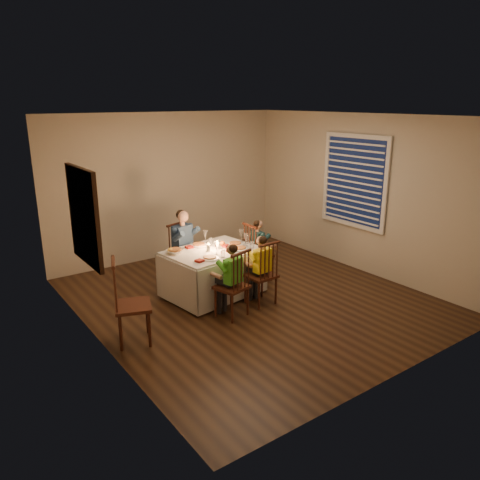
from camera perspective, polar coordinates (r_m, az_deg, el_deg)
ground at (r=6.93m, az=1.32°, el=-7.11°), size 5.00×5.00×0.00m
wall_left at (r=5.50m, az=-17.65°, el=0.06°), size 0.02×5.00×2.60m
wall_right at (r=8.04m, az=14.35°, el=5.48°), size 0.02×5.00×2.60m
wall_back at (r=8.60m, az=-8.77°, el=6.51°), size 4.50×0.02×2.60m
ceiling at (r=6.34m, az=1.48°, el=14.91°), size 5.00×5.00×0.00m
dining_table at (r=6.89m, az=-3.37°, el=-2.83°), size 1.45×1.13×0.67m
chair_adult at (r=7.58m, az=-6.69°, el=-5.07°), size 0.47×0.46×0.95m
chair_near_left at (r=6.41m, az=-1.01°, el=-9.21°), size 0.47×0.45×0.95m
chair_near_right at (r=6.78m, az=2.50°, el=-7.68°), size 0.41×0.39×0.95m
chair_end at (r=7.63m, az=2.22°, el=-4.82°), size 0.38×0.40×0.95m
chair_extra at (r=5.93m, az=-12.61°, el=-11.94°), size 0.54×0.55×1.06m
adult at (r=7.58m, az=-6.69°, el=-5.07°), size 0.50×0.47×1.18m
child_green at (r=6.41m, az=-1.01°, el=-9.21°), size 0.39×0.37×1.02m
child_yellow at (r=6.78m, az=2.50°, el=-7.68°), size 0.33×0.31×1.01m
child_teal at (r=7.63m, az=2.22°, el=-4.82°), size 0.29×0.32×0.99m
setting_adult at (r=7.05m, az=-5.05°, el=-0.61°), size 0.29×0.29×0.02m
setting_green at (r=6.46m, az=-3.70°, el=-2.22°), size 0.29×0.29×0.02m
setting_yellow at (r=6.85m, az=-0.02°, el=-1.06°), size 0.29×0.29×0.02m
setting_teal at (r=7.07m, az=-0.58°, el=-0.48°), size 0.29×0.29×0.02m
candle_left at (r=6.77m, az=-3.86°, el=-0.98°), size 0.06×0.06×0.10m
candle_right at (r=6.87m, az=-2.78°, el=-0.68°), size 0.06×0.06×0.10m
squash at (r=6.71m, az=-8.49°, el=-1.32°), size 0.09×0.09×0.09m
orange_fruit at (r=6.99m, az=-2.16°, el=-0.44°), size 0.08×0.08×0.08m
serving_bowl at (r=6.72m, az=-7.94°, el=-1.40°), size 0.31×0.31×0.06m
wall_mirror at (r=5.74m, az=-18.48°, el=2.73°), size 0.06×0.95×1.15m
window_blinds at (r=8.04m, az=13.70°, el=6.97°), size 0.07×1.34×1.54m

